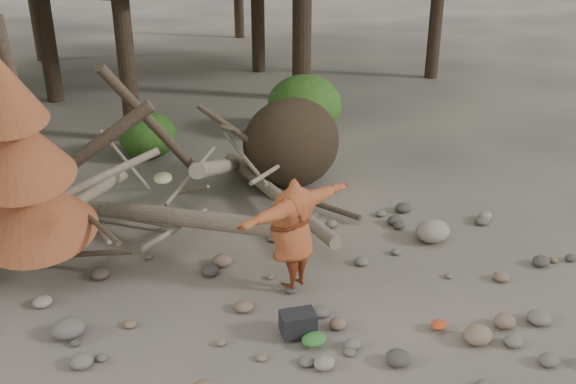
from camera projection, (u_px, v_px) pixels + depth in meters
ground at (320, 317)px, 9.70m from camera, size 120.00×120.00×0.00m
deadfall_pile at (271, 151)px, 13.53m from camera, size 8.55×5.24×3.30m
dead_conifer at (22, 165)px, 9.67m from camera, size 2.06×2.16×4.35m
bush_mid at (148, 135)px, 15.67m from camera, size 1.40×1.40×1.12m
bush_right at (304, 105)px, 17.23m from camera, size 2.00×2.00×1.60m
frisbee_thrower at (292, 233)px, 10.00m from camera, size 3.15×1.19×2.17m
backpack at (298, 326)px, 9.20m from camera, size 0.58×0.49×0.33m
cloth_green at (314, 342)px, 9.02m from camera, size 0.37×0.31×0.14m
cloth_orange at (439, 327)px, 9.37m from camera, size 0.27×0.22×0.10m
boulder_front_right at (478, 335)px, 9.08m from camera, size 0.43×0.39×0.26m
boulder_mid_right at (433, 231)px, 11.84m from camera, size 0.66×0.59×0.39m
boulder_mid_left at (69, 328)px, 9.20m from camera, size 0.47×0.43×0.28m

